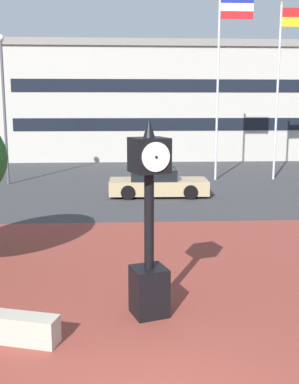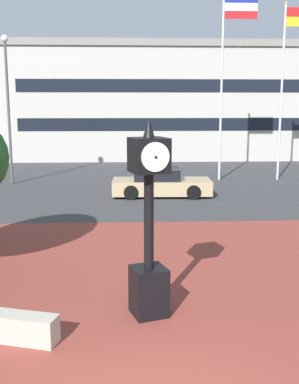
{
  "view_description": "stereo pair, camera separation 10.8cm",
  "coord_description": "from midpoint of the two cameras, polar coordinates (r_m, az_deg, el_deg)",
  "views": [
    {
      "loc": [
        -0.4,
        -5.36,
        4.09
      ],
      "look_at": [
        0.12,
        3.72,
        2.41
      ],
      "focal_mm": 43.93,
      "sensor_mm": 36.0,
      "label": 1
    },
    {
      "loc": [
        -0.29,
        -5.36,
        4.09
      ],
      "look_at": [
        0.12,
        3.72,
        2.41
      ],
      "focal_mm": 43.93,
      "sensor_mm": 36.0,
      "label": 2
    }
  ],
  "objects": [
    {
      "name": "street_lamp_post",
      "position": [
        25.46,
        -16.71,
        11.08
      ],
      "size": [
        0.36,
        0.36,
        7.55
      ],
      "color": "#4C4C51",
      "rests_on": "ground"
    },
    {
      "name": "car_street_far",
      "position": [
        21.39,
        1.48,
        1.03
      ],
      "size": [
        4.49,
        1.97,
        1.28
      ],
      "rotation": [
        0.0,
        0.0,
        4.69
      ],
      "color": "tan",
      "rests_on": "ground"
    },
    {
      "name": "flagpole_primary",
      "position": [
        26.21,
        9.44,
        14.71
      ],
      "size": [
        1.86,
        0.14,
        10.01
      ],
      "color": "silver",
      "rests_on": "ground"
    },
    {
      "name": "street_clock",
      "position": [
        9.05,
        0.27,
        -4.87
      ],
      "size": [
        0.82,
        0.84,
        3.86
      ],
      "rotation": [
        0.0,
        0.0,
        0.31
      ],
      "color": "black",
      "rests_on": "ground"
    },
    {
      "name": "civic_building",
      "position": [
        42.23,
        4.95,
        10.82
      ],
      "size": [
        30.1,
        15.97,
        8.68
      ],
      "color": "#B2ADA3",
      "rests_on": "ground"
    },
    {
      "name": "plaza_brick_paving",
      "position": [
        9.67,
        -0.31,
        -14.49
      ],
      "size": [
        44.0,
        14.8,
        0.01
      ],
      "primitive_type": "cube",
      "color": "brown",
      "rests_on": "ground"
    },
    {
      "name": "flagpole_secondary",
      "position": [
        27.03,
        16.36,
        13.34
      ],
      "size": [
        1.84,
        0.14,
        9.42
      ],
      "color": "silver",
      "rests_on": "ground"
    }
  ]
}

